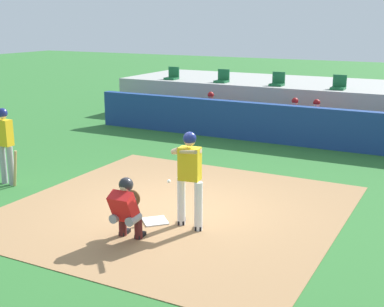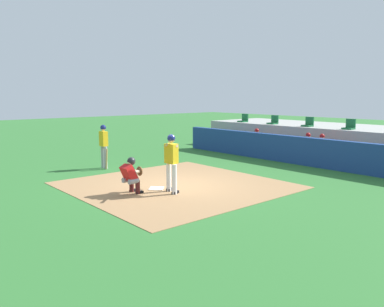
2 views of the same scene
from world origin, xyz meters
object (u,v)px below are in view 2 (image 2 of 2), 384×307
dugout_player_1 (306,147)px  stadium_seat_2 (308,124)px  batter_at_plate (171,160)px  dugout_player_0 (255,141)px  stadium_seat_3 (349,126)px  catcher_crouched (132,174)px  stadium_seat_1 (273,122)px  on_deck_batter (104,144)px  dugout_player_2 (320,148)px  stadium_seat_0 (244,120)px  home_plate (156,188)px

dugout_player_1 → stadium_seat_2: 2.53m
batter_at_plate → dugout_player_0: batter_at_plate is taller
stadium_seat_3 → dugout_player_1: bearing=-114.6°
catcher_crouched → stadium_seat_1: bearing=106.3°
stadium_seat_2 → stadium_seat_3: 2.17m
batter_at_plate → stadium_seat_2: bearing=100.0°
on_deck_batter → stadium_seat_2: 10.26m
dugout_player_2 → stadium_seat_3: (0.24, 2.03, 0.86)m
catcher_crouched → dugout_player_0: bearing=107.2°
catcher_crouched → stadium_seat_0: (-5.40, 11.07, 0.93)m
stadium_seat_2 → stadium_seat_3: (2.17, 0.00, 0.00)m
stadium_seat_0 → stadium_seat_2: 4.33m
dugout_player_2 → dugout_player_1: bearing=180.0°
batter_at_plate → on_deck_batter: size_ratio=1.01×
dugout_player_2 → stadium_seat_1: (-4.10, 2.03, 0.86)m
dugout_player_2 → stadium_seat_3: 2.22m
dugout_player_1 → stadium_seat_1: bearing=149.1°
catcher_crouched → stadium_seat_2: bearing=95.5°
stadium_seat_3 → batter_at_plate: bearing=-92.2°
on_deck_batter → stadium_seat_1: 9.80m
on_deck_batter → dugout_player_0: bearing=79.4°
batter_at_plate → catcher_crouched: (-0.71, -0.96, -0.43)m
on_deck_batter → batter_at_plate: bearing=-4.2°
dugout_player_1 → batter_at_plate: bearing=-86.2°
home_plate → stadium_seat_1: stadium_seat_1 is taller
stadium_seat_2 → on_deck_batter: bearing=-108.1°
on_deck_batter → dugout_player_2: (5.11, 7.70, -0.35)m
dugout_player_2 → batter_at_plate: bearing=-91.1°
on_deck_batter → dugout_player_2: bearing=56.5°
catcher_crouched → stadium_seat_3: bearing=84.3°
dugout_player_0 → dugout_player_1: (2.97, 0.00, 0.00)m
catcher_crouched → dugout_player_1: dugout_player_1 is taller
dugout_player_0 → stadium_seat_2: bearing=49.6°
dugout_player_1 → stadium_seat_0: 5.99m
stadium_seat_2 → stadium_seat_3: bearing=0.0°
dugout_player_1 → stadium_seat_2: size_ratio=2.71×
stadium_seat_3 → dugout_player_0: bearing=-152.5°
stadium_seat_0 → dugout_player_0: bearing=-38.0°
catcher_crouched → stadium_seat_0: bearing=116.0°
home_plate → stadium_seat_1: bearing=107.7°
dugout_player_0 → stadium_seat_1: stadium_seat_1 is taller
on_deck_batter → stadium_seat_1: bearing=84.1°
dugout_player_2 → stadium_seat_0: 6.64m
catcher_crouched → stadium_seat_1: 11.57m
stadium_seat_3 → dugout_player_2: bearing=-96.6°
on_deck_batter → stadium_seat_1: (1.01, 9.74, 0.51)m
stadium_seat_1 → stadium_seat_2: size_ratio=1.00×
dugout_player_2 → on_deck_batter: bearing=-123.5°
home_plate → catcher_crouched: 1.07m
stadium_seat_0 → stadium_seat_1: 2.17m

